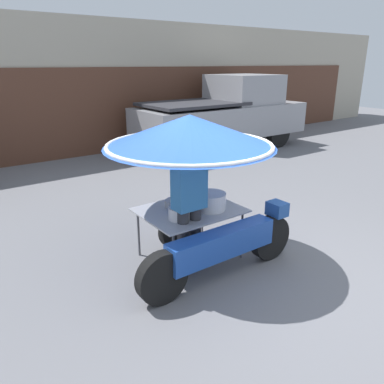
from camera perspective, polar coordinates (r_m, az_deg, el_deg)
name	(u,v)px	position (r m, az deg, el deg)	size (l,w,h in m)	color
ground_plane	(277,278)	(4.75, 12.77, -12.62)	(36.00, 36.00, 0.00)	slate
shopfront_building	(51,88)	(11.48, -20.72, 14.62)	(28.00, 2.06, 3.60)	#B2A893
vendor_motorcycle_cart	(193,148)	(4.52, 0.14, 6.65)	(2.25, 2.09, 1.88)	black
vendor_person	(189,199)	(4.36, -0.43, -1.05)	(0.38, 0.23, 1.69)	#2D2D33
pickup_truck	(225,114)	(11.31, 5.12, 11.77)	(5.23, 1.93, 2.12)	black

